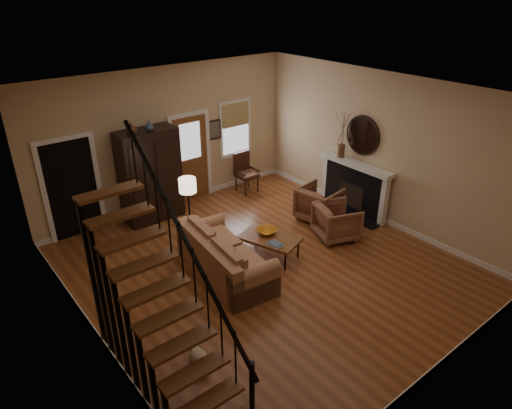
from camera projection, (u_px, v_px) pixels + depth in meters
room at (193, 172)px, 9.08m from camera, size 7.00×7.33×3.30m
staircase at (160, 285)px, 5.57m from camera, size 0.94×2.80×3.20m
fireplace at (355, 182)px, 10.53m from camera, size 0.33×1.95×2.30m
armoire at (150, 176)px, 10.09m from camera, size 1.30×0.60×2.10m
vase_a at (131, 128)px, 9.30m from camera, size 0.24×0.24×0.25m
vase_b at (149, 126)px, 9.53m from camera, size 0.20×0.20×0.21m
sofa at (225, 256)px, 8.35m from camera, size 1.17×2.28×0.82m
coffee_table at (269, 247)px, 8.99m from camera, size 1.01×1.31×0.44m
bowl at (267, 231)px, 9.00m from camera, size 0.39×0.39×0.10m
books at (275, 244)px, 8.60m from camera, size 0.21×0.29×0.05m
armchair_left at (337, 221)px, 9.59m from camera, size 1.07×1.05×0.76m
armchair_right at (319, 204)px, 10.32m from camera, size 0.99×0.97×0.79m
floor_lamp at (189, 213)px, 9.16m from camera, size 0.36×0.36×1.49m
side_chair at (247, 173)px, 11.62m from camera, size 0.54×0.54×1.02m
dog at (199, 359)px, 6.42m from camera, size 0.31×0.45×0.30m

